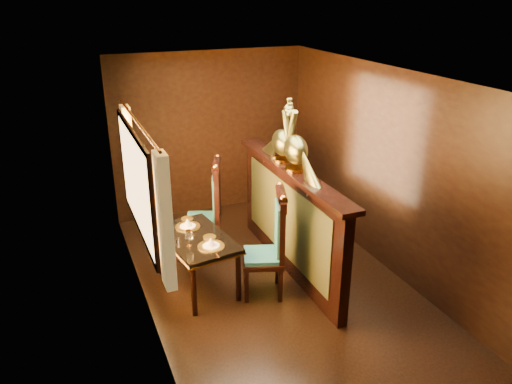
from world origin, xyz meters
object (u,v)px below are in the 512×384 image
(chair_right, at_px, (212,206))
(peacock_right, at_px, (283,131))
(peacock_left, at_px, (296,137))
(dining_table, at_px, (196,242))
(chair_left, at_px, (273,240))

(chair_right, xyz_separation_m, peacock_right, (0.77, -0.49, 1.05))
(peacock_left, height_order, peacock_right, peacock_left)
(dining_table, bearing_deg, chair_right, 51.01)
(peacock_right, bearing_deg, chair_left, -120.92)
(chair_left, relative_size, chair_right, 0.99)
(dining_table, xyz_separation_m, chair_left, (0.78, -0.45, 0.08))
(peacock_left, relative_size, peacock_right, 1.07)
(dining_table, relative_size, chair_right, 0.92)
(chair_left, distance_m, chair_right, 1.22)
(peacock_left, xyz_separation_m, peacock_right, (0.00, 0.36, -0.02))
(chair_left, bearing_deg, peacock_left, 57.40)
(chair_left, height_order, peacock_left, peacock_left)
(chair_right, relative_size, peacock_left, 1.64)
(chair_left, bearing_deg, dining_table, 169.57)
(chair_left, relative_size, peacock_right, 1.72)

